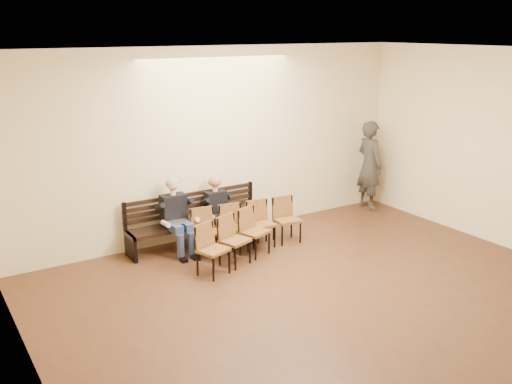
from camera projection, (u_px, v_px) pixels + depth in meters
ground at (416, 352)px, 6.94m from camera, size 10.00×10.00×0.00m
room_walls at (383, 137)px, 6.87m from camera, size 8.02×10.01×3.51m
bench at (197, 233)px, 10.33m from camera, size 2.60×0.90×0.45m
seated_man at (176, 217)px, 9.88m from camera, size 0.54×0.75×1.29m
seated_woman at (218, 214)px, 10.33m from camera, size 0.48×0.66×1.11m
laptop at (178, 223)px, 9.79m from camera, size 0.35×0.28×0.25m
water_bottle at (231, 216)px, 10.16m from camera, size 0.08×0.08×0.22m
bag at (246, 233)px, 10.49m from camera, size 0.50×0.42×0.32m
passerby at (370, 159)px, 12.19m from camera, size 0.57×0.83×2.20m
chair_row_front at (248, 226)px, 10.10m from camera, size 2.05×0.68×0.83m
chair_row_back at (235, 241)px, 9.41m from camera, size 1.56×0.93×0.83m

